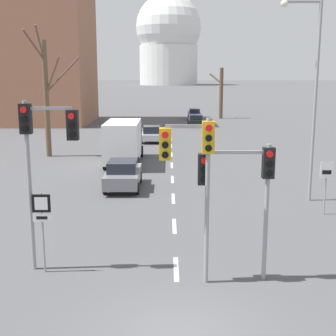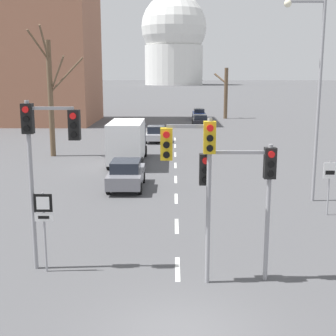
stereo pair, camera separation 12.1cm
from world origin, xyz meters
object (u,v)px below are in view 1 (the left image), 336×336
(sedan_near_left, at_px, (154,134))
(delivery_truck, at_px, (126,140))
(street_lamp_right, at_px, (312,85))
(sedan_near_right, at_px, (197,120))
(sedan_far_left, at_px, (125,174))
(traffic_signal_near_left, at_px, (44,144))
(traffic_signal_centre_tall, at_px, (195,160))
(traffic_signal_near_right, at_px, (246,178))
(speed_limit_sign, at_px, (328,179))
(sedan_mid_centre, at_px, (196,114))
(route_sign_post, at_px, (44,218))

(sedan_near_left, relative_size, delivery_truck, 0.53)
(street_lamp_right, xyz_separation_m, sedan_near_right, (-3.62, 34.13, -5.17))
(sedan_far_left, height_order, delivery_truck, delivery_truck)
(traffic_signal_near_left, height_order, traffic_signal_centre_tall, traffic_signal_near_left)
(traffic_signal_near_right, height_order, speed_limit_sign, traffic_signal_near_right)
(traffic_signal_centre_tall, relative_size, speed_limit_sign, 2.04)
(traffic_signal_near_left, bearing_deg, traffic_signal_centre_tall, -12.08)
(traffic_signal_near_left, height_order, traffic_signal_near_right, traffic_signal_near_left)
(speed_limit_sign, bearing_deg, sedan_near_right, 96.05)
(traffic_signal_near_right, height_order, street_lamp_right, street_lamp_right)
(street_lamp_right, relative_size, sedan_near_right, 2.48)
(speed_limit_sign, distance_m, sedan_near_left, 24.98)
(traffic_signal_centre_tall, relative_size, street_lamp_right, 0.52)
(speed_limit_sign, height_order, sedan_near_left, speed_limit_sign)
(sedan_near_left, bearing_deg, traffic_signal_centre_tall, -85.72)
(traffic_signal_near_left, distance_m, street_lamp_right, 14.14)
(traffic_signal_centre_tall, relative_size, sedan_far_left, 1.20)
(traffic_signal_centre_tall, height_order, sedan_far_left, traffic_signal_centre_tall)
(traffic_signal_near_left, distance_m, traffic_signal_near_right, 6.50)
(traffic_signal_near_left, bearing_deg, traffic_signal_near_right, -6.95)
(sedan_far_left, bearing_deg, speed_limit_sign, -26.97)
(sedan_near_right, relative_size, delivery_truck, 0.56)
(traffic_signal_near_left, height_order, street_lamp_right, street_lamp_right)
(traffic_signal_near_right, xyz_separation_m, speed_limit_sign, (4.94, 6.97, -1.59))
(traffic_signal_near_left, distance_m, sedan_mid_centre, 52.07)
(traffic_signal_centre_tall, relative_size, delivery_truck, 0.72)
(route_sign_post, xyz_separation_m, sedan_far_left, (1.54, 11.46, -1.03))
(sedan_far_left, bearing_deg, traffic_signal_near_left, -97.42)
(delivery_truck, bearing_deg, sedan_near_left, 81.29)
(traffic_signal_near_left, xyz_separation_m, delivery_truck, (0.83, 18.67, -2.58))
(speed_limit_sign, height_order, sedan_mid_centre, speed_limit_sign)
(route_sign_post, height_order, street_lamp_right, street_lamp_right)
(traffic_signal_centre_tall, bearing_deg, sedan_mid_centre, 86.77)
(traffic_signal_centre_tall, height_order, route_sign_post, traffic_signal_centre_tall)
(traffic_signal_near_right, relative_size, speed_limit_sign, 1.72)
(sedan_near_left, distance_m, sedan_mid_centre, 22.45)
(speed_limit_sign, height_order, sedan_far_left, speed_limit_sign)
(sedan_near_left, bearing_deg, traffic_signal_near_right, -82.70)
(speed_limit_sign, bearing_deg, traffic_signal_near_left, -151.31)
(traffic_signal_near_right, xyz_separation_m, route_sign_post, (-6.45, 0.52, -1.45))
(speed_limit_sign, height_order, street_lamp_right, street_lamp_right)
(route_sign_post, bearing_deg, traffic_signal_centre_tall, -9.00)
(sedan_near_left, distance_m, delivery_truck, 11.03)
(delivery_truck, bearing_deg, speed_limit_sign, -49.96)
(street_lamp_right, distance_m, sedan_mid_centre, 43.14)
(traffic_signal_near_left, xyz_separation_m, traffic_signal_centre_tall, (4.78, -1.02, -0.35))
(speed_limit_sign, xyz_separation_m, street_lamp_right, (-0.26, 2.47, 4.21))
(street_lamp_right, bearing_deg, sedan_far_left, 165.15)
(sedan_near_right, bearing_deg, traffic_signal_near_left, -99.86)
(route_sign_post, bearing_deg, sedan_mid_centre, 81.39)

